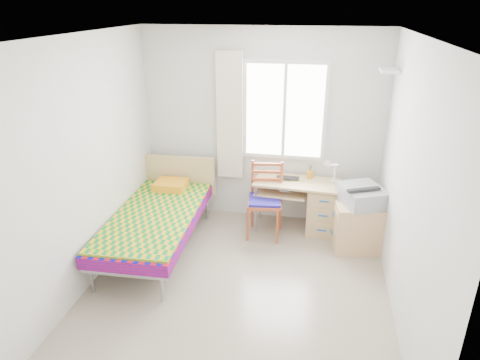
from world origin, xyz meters
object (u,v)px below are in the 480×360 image
Objects in this scene: desk at (318,205)px; chair at (266,196)px; cabinet at (356,226)px; printer at (362,195)px; bed at (158,216)px.

desk is 1.16× the size of chair.
printer is (0.03, 0.01, 0.42)m from cabinet.
chair is 1.47× the size of printer.
desk reaches higher than cabinet.
bed is at bearing -161.83° from chair.
desk is 0.71m from printer.
chair is (-0.67, -0.21, 0.17)m from desk.
bed reaches higher than cabinet.
desk is at bearing 21.12° from bed.
chair is 1.20m from printer.
bed is 3.14× the size of printer.
bed is 2.45m from cabinet.
desk is 1.82× the size of cabinet.
cabinet is at bearing 169.35° from printer.
printer is at bearing 5.23° from cabinet.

